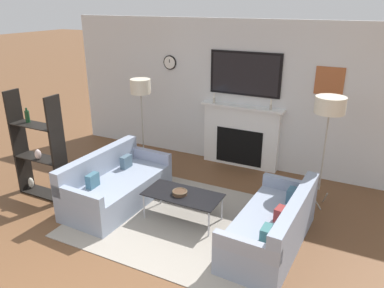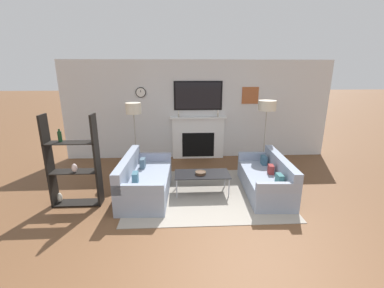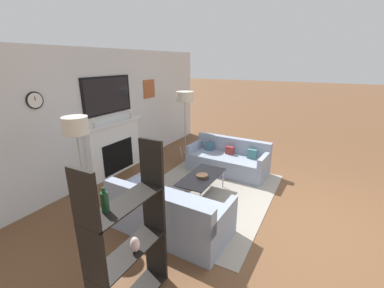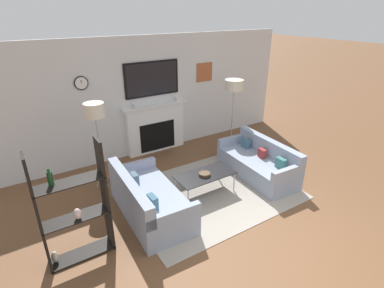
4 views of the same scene
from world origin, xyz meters
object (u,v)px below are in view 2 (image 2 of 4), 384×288
at_px(coffee_table, 202,175).
at_px(decorative_bowl, 201,173).
at_px(couch_right, 266,179).
at_px(couch_left, 144,182).
at_px(shelf_unit, 73,165).
at_px(floor_lamp_left, 133,110).
at_px(floor_lamp_right, 267,106).

height_order(coffee_table, decorative_bowl, decorative_bowl).
bearing_deg(decorative_bowl, couch_right, -0.39).
distance_m(couch_left, shelf_unit, 1.35).
distance_m(floor_lamp_left, floor_lamp_right, 3.20).
distance_m(coffee_table, floor_lamp_right, 2.44).
relative_size(coffee_table, shelf_unit, 0.65).
bearing_deg(coffee_table, couch_left, -178.45).
bearing_deg(couch_right, floor_lamp_right, 75.04).
bearing_deg(floor_lamp_left, decorative_bowl, -41.68).
distance_m(couch_left, coffee_table, 1.17).
relative_size(floor_lamp_left, shelf_unit, 1.00).
xyz_separation_m(decorative_bowl, floor_lamp_right, (1.72, 1.32, 1.14)).
distance_m(decorative_bowl, shelf_unit, 2.39).
bearing_deg(shelf_unit, decorative_bowl, 8.02).
relative_size(couch_left, coffee_table, 1.62).
relative_size(decorative_bowl, floor_lamp_right, 0.13).
bearing_deg(coffee_table, decorative_bowl, -141.12).
bearing_deg(floor_lamp_right, couch_right, -104.96).
xyz_separation_m(couch_left, floor_lamp_left, (-0.35, 1.33, 1.25)).
bearing_deg(floor_lamp_left, couch_right, -25.11).
height_order(floor_lamp_left, shelf_unit, shelf_unit).
xyz_separation_m(decorative_bowl, shelf_unit, (-2.34, -0.33, 0.34)).
height_order(couch_left, floor_lamp_left, floor_lamp_left).
height_order(couch_left, coffee_table, couch_left).
height_order(coffee_table, floor_lamp_left, floor_lamp_left).
relative_size(coffee_table, decorative_bowl, 5.03).
relative_size(couch_left, decorative_bowl, 8.16).
bearing_deg(couch_right, couch_left, 179.90).
xyz_separation_m(coffee_table, shelf_unit, (-2.37, -0.36, 0.40)).
distance_m(couch_left, floor_lamp_right, 3.40).
bearing_deg(shelf_unit, coffee_table, 8.54).
distance_m(couch_left, floor_lamp_left, 1.86).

